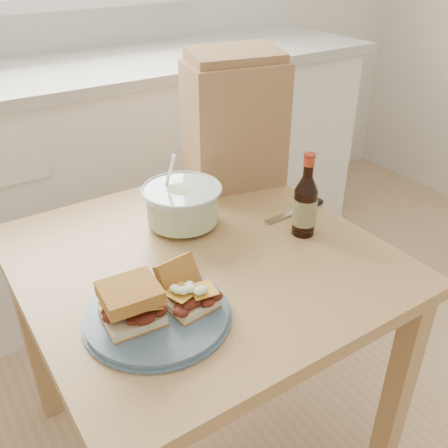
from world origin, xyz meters
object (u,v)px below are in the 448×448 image
coleslaw_bowl (182,206)px  plate (157,315)px  dining_table (202,287)px  beer_bottle (305,205)px  paper_bag (234,125)px

coleslaw_bowl → plate: bearing=-127.0°
plate → coleslaw_bowl: size_ratio=1.39×
dining_table → plate: size_ratio=2.88×
dining_table → beer_bottle: 0.33m
dining_table → paper_bag: 0.50m
dining_table → paper_bag: size_ratio=2.31×
dining_table → beer_bottle: size_ratio=3.81×
coleslaw_bowl → beer_bottle: size_ratio=0.95×
dining_table → paper_bag: paper_bag is taller
beer_bottle → coleslaw_bowl: bearing=156.3°
plate → paper_bag: 0.69m
coleslaw_bowl → beer_bottle: 0.32m
plate → dining_table: bearing=38.5°
dining_table → paper_bag: (0.30, 0.29, 0.28)m
coleslaw_bowl → paper_bag: (0.26, 0.15, 0.13)m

